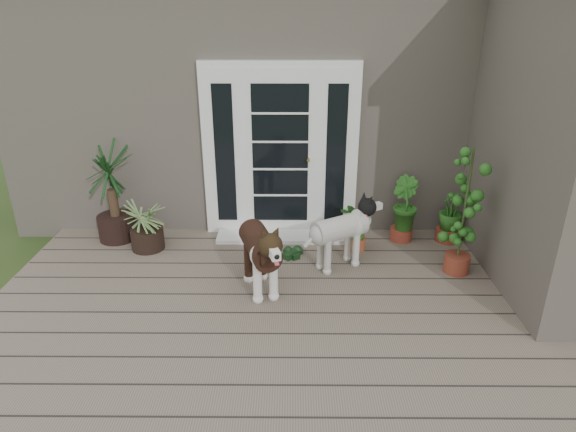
{
  "coord_description": "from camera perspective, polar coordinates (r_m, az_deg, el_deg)",
  "views": [
    {
      "loc": [
        -0.06,
        -3.29,
        2.86
      ],
      "look_at": [
        -0.1,
        1.75,
        0.7
      ],
      "focal_mm": 30.89,
      "sensor_mm": 36.0,
      "label": 1
    }
  ],
  "objects": [
    {
      "name": "deck",
      "position": [
        4.63,
        1.15,
        -14.0
      ],
      "size": [
        6.2,
        4.6,
        0.12
      ],
      "primitive_type": "cube",
      "color": "#6B5B4C",
      "rests_on": "ground"
    },
    {
      "name": "house_main",
      "position": [
        8.05,
        0.88,
        13.84
      ],
      "size": [
        7.4,
        4.0,
        3.1
      ],
      "primitive_type": "cube",
      "color": "#665E54",
      "rests_on": "ground"
    },
    {
      "name": "door_unit",
      "position": [
        6.12,
        -0.89,
        7.42
      ],
      "size": [
        1.9,
        0.14,
        2.15
      ],
      "primitive_type": "cube",
      "color": "white",
      "rests_on": "deck"
    },
    {
      "name": "door_step",
      "position": [
        6.31,
        -0.87,
        -2.3
      ],
      "size": [
        1.6,
        0.4,
        0.05
      ],
      "primitive_type": "cube",
      "color": "white",
      "rests_on": "deck"
    },
    {
      "name": "brindle_dog",
      "position": [
        5.04,
        -3.23,
        -4.77
      ],
      "size": [
        0.66,
        0.99,
        0.76
      ],
      "primitive_type": null,
      "rotation": [
        0.0,
        0.0,
        3.45
      ],
      "color": "#351D13",
      "rests_on": "deck"
    },
    {
      "name": "white_dog",
      "position": [
        5.52,
        5.91,
        -2.61
      ],
      "size": [
        0.9,
        0.74,
        0.7
      ],
      "primitive_type": null,
      "rotation": [
        0.0,
        0.0,
        -1.03
      ],
      "color": "white",
      "rests_on": "deck"
    },
    {
      "name": "spider_plant",
      "position": [
        6.14,
        -16.07,
        -0.69
      ],
      "size": [
        0.85,
        0.85,
        0.7
      ],
      "primitive_type": null,
      "rotation": [
        0.0,
        0.0,
        0.38
      ],
      "color": "#85A867",
      "rests_on": "deck"
    },
    {
      "name": "yucca",
      "position": [
        6.42,
        -19.6,
        2.62
      ],
      "size": [
        1.03,
        1.03,
        1.26
      ],
      "primitive_type": null,
      "rotation": [
        0.0,
        0.0,
        -0.2
      ],
      "color": "black",
      "rests_on": "deck"
    },
    {
      "name": "herb_a",
      "position": [
        5.98,
        7.87,
        -1.35
      ],
      "size": [
        0.62,
        0.62,
        0.56
      ],
      "primitive_type": "imported",
      "rotation": [
        0.0,
        0.0,
        0.65
      ],
      "color": "#1E611B",
      "rests_on": "deck"
    },
    {
      "name": "herb_b",
      "position": [
        6.31,
        13.05,
        -0.18
      ],
      "size": [
        0.52,
        0.52,
        0.6
      ],
      "primitive_type": "imported",
      "rotation": [
        0.0,
        0.0,
        1.93
      ],
      "color": "#164E18",
      "rests_on": "deck"
    },
    {
      "name": "herb_c",
      "position": [
        6.45,
        18.09,
        -0.54
      ],
      "size": [
        0.47,
        0.47,
        0.54
      ],
      "primitive_type": "imported",
      "rotation": [
        0.0,
        0.0,
        4.22
      ],
      "color": "#1F4C15",
      "rests_on": "deck"
    },
    {
      "name": "sapling",
      "position": [
        5.55,
        19.67,
        0.64
      ],
      "size": [
        0.57,
        0.57,
        1.48
      ],
      "primitive_type": null,
      "rotation": [
        0.0,
        0.0,
        0.4
      ],
      "color": "#1B5919",
      "rests_on": "deck"
    },
    {
      "name": "clog_left",
      "position": [
        5.85,
        0.42,
        -4.31
      ],
      "size": [
        0.25,
        0.29,
        0.08
      ],
      "primitive_type": null,
      "rotation": [
        0.0,
        0.0,
        0.58
      ],
      "color": "black",
      "rests_on": "deck"
    },
    {
      "name": "clog_right",
      "position": [
        5.84,
        0.51,
        -4.28
      ],
      "size": [
        0.3,
        0.31,
        0.09
      ],
      "primitive_type": null,
      "rotation": [
        0.0,
        0.0,
        -0.74
      ],
      "color": "black",
      "rests_on": "deck"
    }
  ]
}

